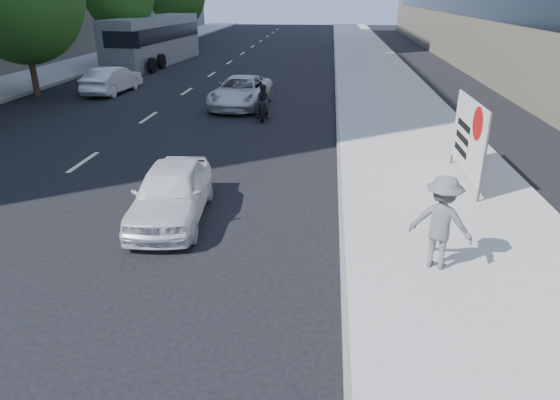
# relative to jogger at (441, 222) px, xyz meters

# --- Properties ---
(ground) EXTENTS (160.00, 160.00, 0.00)m
(ground) POSITION_rel_jogger_xyz_m (-3.18, -2.28, -1.04)
(ground) COLOR black
(ground) RESTS_ON ground
(near_sidewalk) EXTENTS (5.00, 120.00, 0.15)m
(near_sidewalk) POSITION_rel_jogger_xyz_m (0.82, 17.72, -0.97)
(near_sidewalk) COLOR #A8A69D
(near_sidewalk) RESTS_ON ground
(far_sidewalk) EXTENTS (4.50, 120.00, 0.15)m
(far_sidewalk) POSITION_rel_jogger_xyz_m (-19.93, 17.72, -0.97)
(far_sidewalk) COLOR #A8A69D
(far_sidewalk) RESTS_ON ground
(jogger) EXTENTS (1.31, 1.04, 1.78)m
(jogger) POSITION_rel_jogger_xyz_m (0.00, 0.00, 0.00)
(jogger) COLOR slate
(jogger) RESTS_ON near_sidewalk
(protest_banner) EXTENTS (0.08, 3.06, 2.20)m
(protest_banner) POSITION_rel_jogger_xyz_m (1.60, 4.76, 0.36)
(protest_banner) COLOR #4C4C4C
(protest_banner) RESTS_ON near_sidewalk
(white_sedan_near) EXTENTS (1.87, 3.96, 1.31)m
(white_sedan_near) POSITION_rel_jogger_xyz_m (-5.64, 1.90, -0.39)
(white_sedan_near) COLOR white
(white_sedan_near) RESTS_ON ground
(white_sedan_mid) EXTENTS (1.79, 4.24, 1.36)m
(white_sedan_mid) POSITION_rel_jogger_xyz_m (-13.40, 16.97, -0.36)
(white_sedan_mid) COLOR silver
(white_sedan_mid) RESTS_ON ground
(white_sedan_far) EXTENTS (2.59, 5.01, 1.35)m
(white_sedan_far) POSITION_rel_jogger_xyz_m (-6.13, 14.30, -0.36)
(white_sedan_far) COLOR silver
(white_sedan_far) RESTS_ON ground
(motorcycle) EXTENTS (0.74, 2.05, 1.42)m
(motorcycle) POSITION_rel_jogger_xyz_m (-4.78, 12.02, -0.40)
(motorcycle) COLOR black
(motorcycle) RESTS_ON ground
(bus) EXTENTS (3.55, 12.23, 3.30)m
(bus) POSITION_rel_jogger_xyz_m (-14.89, 28.39, 0.60)
(bus) COLOR slate
(bus) RESTS_ON ground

